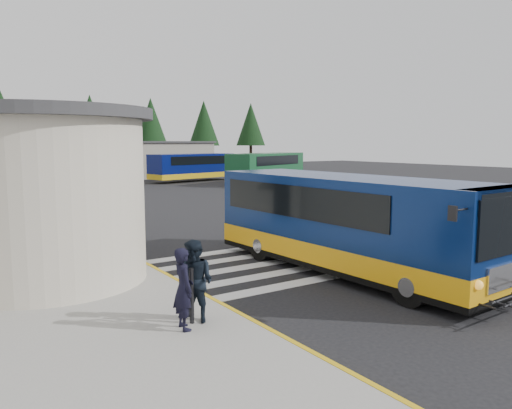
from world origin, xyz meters
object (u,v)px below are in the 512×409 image
pedestrian_b (195,281)px  far_bus_a (192,166)px  transit_bus (348,227)px  pedestrian_a (183,289)px  far_bus_b (266,167)px  bollard (192,296)px

pedestrian_b → far_bus_a: size_ratio=0.18×
transit_bus → pedestrian_a: (-6.48, -1.87, -0.41)m
transit_bus → far_bus_b: 33.94m
transit_bus → far_bus_b: size_ratio=1.04×
far_bus_a → pedestrian_a: bearing=141.0°
transit_bus → bollard: 6.45m
transit_bus → pedestrian_b: transit_bus is taller
transit_bus → pedestrian_a: transit_bus is taller
pedestrian_b → transit_bus: bearing=78.5°
bollard → transit_bus: bearing=15.0°
pedestrian_a → far_bus_b: far_bus_b is taller
pedestrian_b → far_bus_a: 42.18m
transit_bus → bollard: (-6.20, -1.66, -0.67)m
pedestrian_a → far_bus_a: size_ratio=0.17×
transit_bus → far_bus_a: 38.31m
far_bus_a → far_bus_b: far_bus_b is taller
pedestrian_a → far_bus_a: bearing=-19.9°
far_bus_a → transit_bus: bearing=148.4°
far_bus_a → pedestrian_b: bearing=141.3°
pedestrian_a → pedestrian_b: bearing=-50.7°
transit_bus → pedestrian_a: size_ratio=6.19×
bollard → far_bus_b: bearing=52.7°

